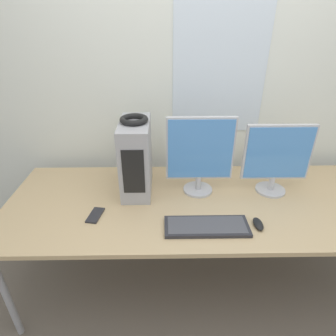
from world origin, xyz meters
name	(u,v)px	position (x,y,z in m)	size (l,w,h in m)	color
wall_back	(199,82)	(0.00, 1.05, 1.35)	(8.00, 0.07, 2.70)	silver
desk	(204,205)	(0.00, 0.46, 0.70)	(2.51, 0.92, 0.74)	tan
pc_tower	(136,157)	(-0.43, 0.61, 0.97)	(0.18, 0.39, 0.47)	#9E9EA3
headphones	(134,119)	(-0.43, 0.61, 1.22)	(0.17, 0.17, 0.03)	black
monitor_main	(200,154)	(-0.03, 0.57, 1.01)	(0.43, 0.19, 0.51)	#B7B7BC
monitor_right_near	(277,157)	(0.46, 0.56, 0.99)	(0.43, 0.19, 0.47)	#B7B7BC
keyboard	(207,226)	(-0.02, 0.19, 0.75)	(0.47, 0.17, 0.02)	#28282D
mouse	(258,224)	(0.27, 0.21, 0.75)	(0.05, 0.11, 0.03)	black
cell_phone	(95,215)	(-0.66, 0.31, 0.74)	(0.09, 0.15, 0.01)	#232328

